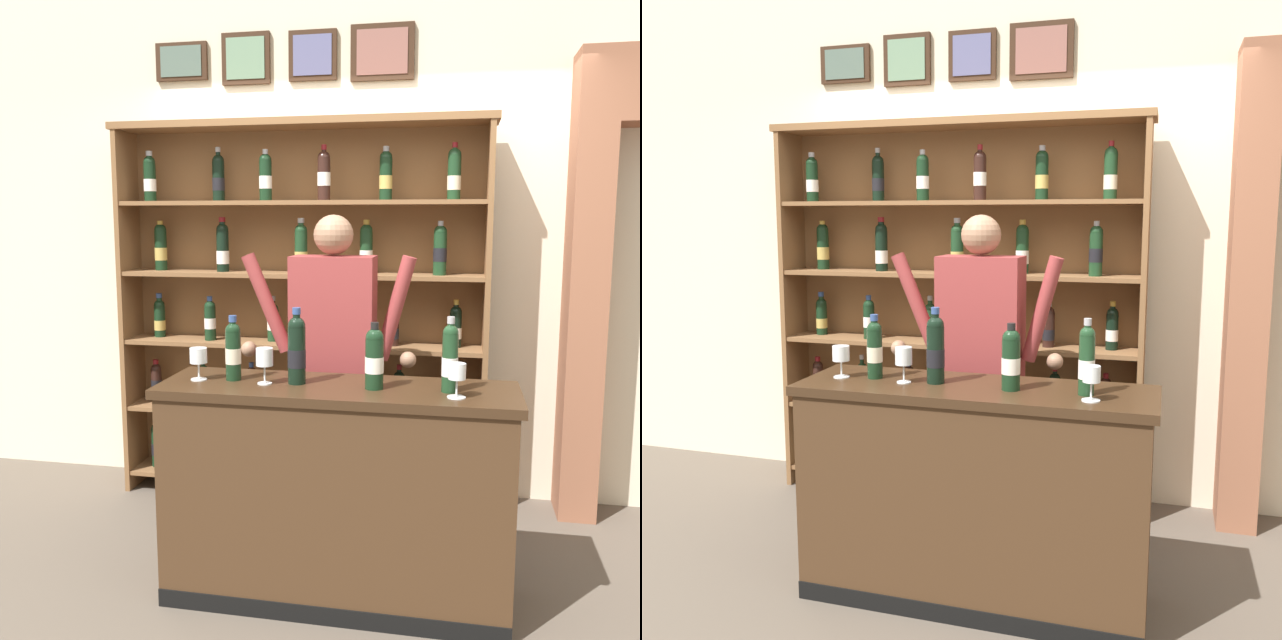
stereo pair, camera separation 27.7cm
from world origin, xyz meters
The scene contains 12 objects.
ground_plane centered at (0.00, 0.00, -0.01)m, with size 14.00×14.00×0.02m, color brown.
back_wall centered at (0.00, 1.38, 1.76)m, with size 12.00×0.19×3.51m.
wine_shelf centered at (-0.32, 1.10, 1.16)m, with size 2.21×0.31×2.23m.
tasting_counter centered at (0.09, 0.00, 0.48)m, with size 1.53×0.48×0.97m.
shopkeeper centered at (-0.01, 0.49, 1.05)m, with size 0.89×0.22×1.69m.
tasting_bottle_super_tuscan centered at (-0.38, 0.02, 1.10)m, with size 0.07×0.07×0.29m.
tasting_bottle_rosso centered at (-0.08, 0.01, 1.12)m, with size 0.08×0.08×0.33m.
tasting_bottle_grappa centered at (0.25, -0.02, 1.10)m, with size 0.08×0.08×0.28m.
tasting_bottle_chianti centered at (0.56, -0.01, 1.11)m, with size 0.07×0.07×0.31m.
wine_glass_left centered at (0.59, -0.10, 1.06)m, with size 0.07×0.07×0.14m.
wine_glass_spare centered at (-0.22, -0.03, 1.08)m, with size 0.07×0.07×0.16m.
wine_glass_center centered at (-0.53, -0.02, 1.07)m, with size 0.08×0.08×0.14m.
Camera 2 is at (0.86, -2.75, 1.67)m, focal length 38.48 mm.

